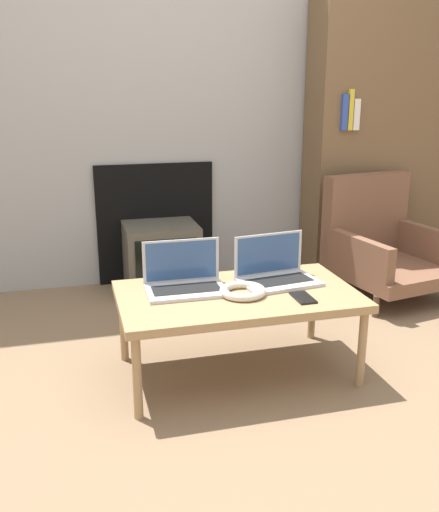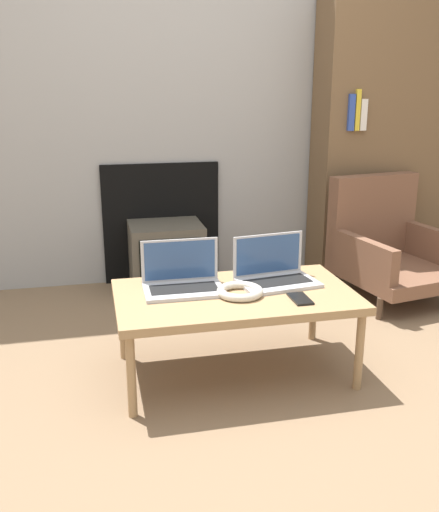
{
  "view_description": "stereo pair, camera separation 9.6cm",
  "coord_description": "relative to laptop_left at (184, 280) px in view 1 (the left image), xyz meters",
  "views": [
    {
      "loc": [
        -0.67,
        -1.83,
        1.24
      ],
      "look_at": [
        0.0,
        0.68,
        0.46
      ],
      "focal_mm": 40.0,
      "sensor_mm": 36.0,
      "label": 1
    },
    {
      "loc": [
        -0.58,
        -1.85,
        1.24
      ],
      "look_at": [
        0.0,
        0.68,
        0.46
      ],
      "focal_mm": 40.0,
      "sensor_mm": 36.0,
      "label": 2
    }
  ],
  "objects": [
    {
      "name": "bookshelf",
      "position": [
        1.51,
        1.1,
        0.46
      ],
      "size": [
        0.89,
        0.32,
        1.77
      ],
      "color": "brown",
      "rests_on": "ground_plane"
    },
    {
      "name": "table",
      "position": [
        0.21,
        -0.1,
        -0.08
      ],
      "size": [
        1.03,
        0.59,
        0.38
      ],
      "color": "#9E7A51",
      "rests_on": "ground_plane"
    },
    {
      "name": "wall_back",
      "position": [
        0.21,
        1.3,
        0.86
      ],
      "size": [
        7.0,
        0.08,
        2.6
      ],
      "color": "#999999",
      "rests_on": "ground_plane"
    },
    {
      "name": "phone",
      "position": [
        0.46,
        -0.24,
        -0.04
      ],
      "size": [
        0.07,
        0.14,
        0.01
      ],
      "color": "black",
      "rests_on": "table"
    },
    {
      "name": "laptop_left",
      "position": [
        0.0,
        0.0,
        0.0
      ],
      "size": [
        0.35,
        0.23,
        0.21
      ],
      "rotation": [
        0.0,
        0.0,
        -0.01
      ],
      "color": "#B2B2B7",
      "rests_on": "table"
    },
    {
      "name": "headphones",
      "position": [
        0.23,
        -0.13,
        -0.03
      ],
      "size": [
        0.2,
        0.2,
        0.03
      ],
      "color": "beige",
      "rests_on": "table"
    },
    {
      "name": "ground_plane",
      "position": [
        0.21,
        -0.47,
        -0.43
      ],
      "size": [
        14.0,
        14.0,
        0.0
      ],
      "primitive_type": "plane",
      "color": "#7A6047"
    },
    {
      "name": "tv",
      "position": [
        0.07,
        1.06,
        -0.21
      ],
      "size": [
        0.44,
        0.38,
        0.42
      ],
      "color": "#4C473D",
      "rests_on": "ground_plane"
    },
    {
      "name": "laptop_right",
      "position": [
        0.42,
        -0.0,
        0.0
      ],
      "size": [
        0.37,
        0.27,
        0.21
      ],
      "rotation": [
        0.0,
        0.0,
        0.14
      ],
      "color": "#B2B2B7",
      "rests_on": "table"
    },
    {
      "name": "armchair",
      "position": [
        1.37,
        0.7,
        -0.12
      ],
      "size": [
        0.71,
        0.74,
        0.71
      ],
      "rotation": [
        0.0,
        0.0,
        0.18
      ],
      "color": "brown",
      "rests_on": "ground_plane"
    }
  ]
}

